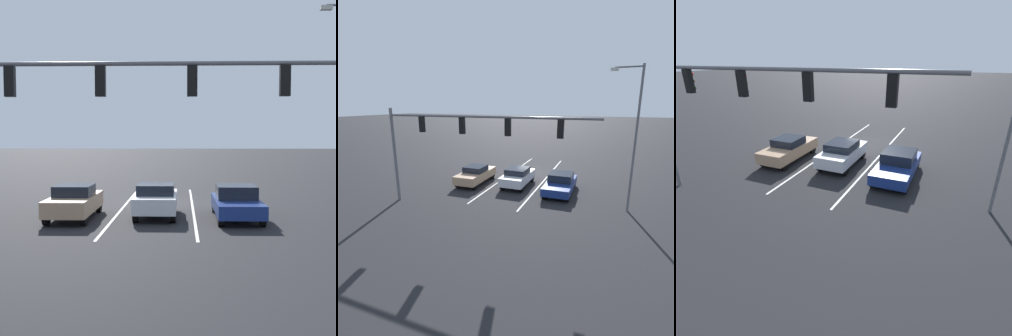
% 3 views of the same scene
% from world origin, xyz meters
% --- Properties ---
extents(ground_plane, '(240.00, 240.00, 0.00)m').
position_xyz_m(ground_plane, '(0.00, 0.00, 0.00)').
color(ground_plane, black).
extents(lane_stripe_left_divider, '(0.12, 15.94, 0.01)m').
position_xyz_m(lane_stripe_left_divider, '(-1.77, 1.97, 0.01)').
color(lane_stripe_left_divider, silver).
rests_on(lane_stripe_left_divider, ground_plane).
extents(lane_stripe_center_divider, '(0.12, 15.94, 0.01)m').
position_xyz_m(lane_stripe_center_divider, '(1.77, 1.97, 0.01)').
color(lane_stripe_center_divider, silver).
rests_on(lane_stripe_center_divider, ground_plane).
extents(car_silver_midlane_front, '(1.84, 4.15, 1.49)m').
position_xyz_m(car_silver_midlane_front, '(-0.06, 4.79, 0.79)').
color(car_silver_midlane_front, silver).
rests_on(car_silver_midlane_front, ground_plane).
extents(car_tan_rightlane_front, '(1.80, 4.48, 1.48)m').
position_xyz_m(car_tan_rightlane_front, '(3.51, 5.37, 0.76)').
color(car_tan_rightlane_front, tan).
rests_on(car_tan_rightlane_front, ground_plane).
extents(car_navy_leftlane_front, '(1.95, 4.64, 1.46)m').
position_xyz_m(car_navy_leftlane_front, '(-3.62, 5.19, 0.73)').
color(car_navy_leftlane_front, navy).
rests_on(car_navy_leftlane_front, ground_plane).
extents(traffic_signal_gantry, '(13.21, 0.37, 6.32)m').
position_xyz_m(traffic_signal_gantry, '(1.92, 10.92, 4.86)').
color(traffic_signal_gantry, slate).
rests_on(traffic_signal_gantry, ground_plane).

